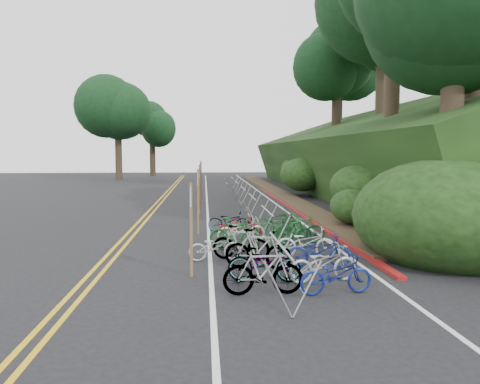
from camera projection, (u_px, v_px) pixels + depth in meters
The scene contains 11 objects.
ground at pixel (175, 266), 13.05m from camera, with size 120.00×120.00×0.00m, color black.
road_markings at pixel (200, 216), 23.13m from camera, with size 7.47×80.00×0.01m.
red_curb at pixel (294, 209), 25.40m from camera, with size 0.25×28.00×0.10m, color maroon.
embankment at pixel (377, 160), 32.73m from camera, with size 14.30×48.14×9.11m.
tree_cluster at pixel (324, 45), 34.73m from camera, with size 32.06×53.72×17.69m.
bike_rack_front at pixel (280, 258), 10.29m from camera, with size 1.13×3.14×1.15m.
bike_racks_rest at pixel (243, 193), 26.12m from camera, with size 1.14×23.00×1.17m.
signpost_near at pixel (191, 223), 11.77m from camera, with size 0.08×0.40×2.40m.
signposts_rest at pixel (200, 182), 26.88m from camera, with size 0.08×18.40×2.50m.
bike_front at pixel (215, 247), 13.64m from camera, with size 1.56×0.54×0.82m, color #9E9EA3.
bike_valet at pixel (273, 240), 14.33m from camera, with size 3.27×10.09×1.10m.
Camera 1 is at (0.85, -12.93, 3.17)m, focal length 35.00 mm.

